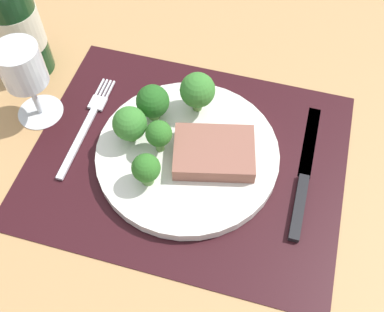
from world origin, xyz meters
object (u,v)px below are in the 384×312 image
fork (87,125)px  knife (304,180)px  steak (214,153)px  wine_bottle (14,19)px  plate (187,154)px  wine_glass (23,71)px

fork → knife: knife is taller
steak → wine_bottle: 35.93cm
knife → wine_bottle: size_ratio=0.80×
fork → knife: (32.81, -0.89, 0.05)cm
plate → wine_glass: 25.57cm
plate → fork: 16.26cm
steak → plate: bearing=179.3°
knife → fork: bearing=-179.4°
plate → knife: bearing=1.8°
wine_glass → steak: bearing=-4.3°
wine_glass → wine_bottle: bearing=123.3°
plate → wine_glass: wine_glass is taller
plate → knife: size_ratio=1.13×
steak → wine_glass: (-28.01, 2.11, 6.08)cm
knife → wine_glass: bearing=-180.0°
wine_glass → knife: bearing=-2.2°
knife → wine_glass: 41.72cm
steak → wine_bottle: bearing=162.4°
steak → wine_glass: wine_glass is taller
fork → wine_bottle: (-13.60, 9.16, 9.50)cm
fork → wine_bottle: 18.95cm
plate → fork: bearing=175.0°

